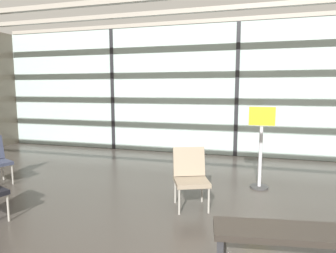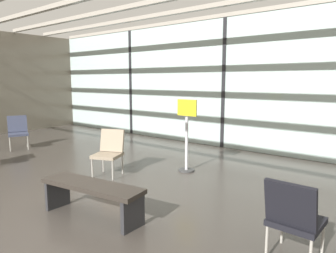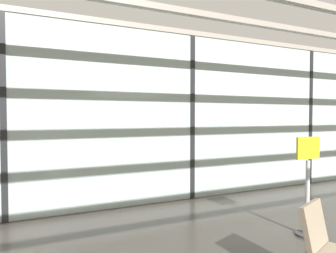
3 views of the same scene
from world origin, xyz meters
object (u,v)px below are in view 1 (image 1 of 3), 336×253
at_px(parked_airplane, 212,84).
at_px(waiting_bench, 296,241).
at_px(info_sign, 261,150).
at_px(lounge_chair_1, 190,174).

xyz_separation_m(parked_airplane, waiting_bench, (1.98, -9.65, -1.59)).
bearing_deg(parked_airplane, info_sign, -76.30).
bearing_deg(lounge_chair_1, parked_airplane, 73.14).
xyz_separation_m(parked_airplane, lounge_chair_1, (0.71, -8.25, -1.46)).
bearing_deg(waiting_bench, lounge_chair_1, 123.86).
bearing_deg(parked_airplane, waiting_bench, -78.43).
height_order(lounge_chair_1, waiting_bench, lounge_chair_1).
height_order(waiting_bench, info_sign, info_sign).
bearing_deg(parked_airplane, lounge_chair_1, -85.08).
relative_size(parked_airplane, waiting_bench, 9.22).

